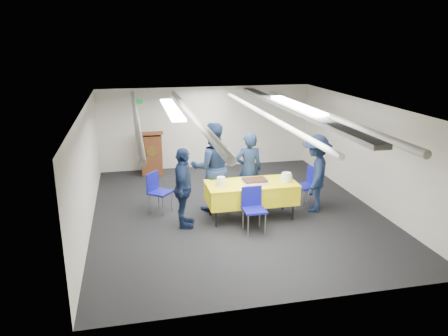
{
  "coord_description": "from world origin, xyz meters",
  "views": [
    {
      "loc": [
        -2.11,
        -8.56,
        3.64
      ],
      "look_at": [
        -0.29,
        -0.2,
        1.05
      ],
      "focal_mm": 35.0,
      "sensor_mm": 36.0,
      "label": 1
    }
  ],
  "objects_px": {
    "sailor_a": "(249,170)",
    "sailor_d": "(315,173)",
    "sailor_c": "(183,188)",
    "sailor_b": "(212,167)",
    "podium": "(151,153)",
    "chair_near": "(253,205)",
    "serving_table": "(251,193)",
    "chair_right": "(309,182)",
    "chair_left": "(157,188)",
    "sheet_cake": "(255,181)"
  },
  "relations": [
    {
      "from": "sailor_a",
      "to": "sailor_b",
      "type": "distance_m",
      "value": 0.84
    },
    {
      "from": "serving_table",
      "to": "sailor_a",
      "type": "height_order",
      "value": "sailor_a"
    },
    {
      "from": "serving_table",
      "to": "sailor_c",
      "type": "xyz_separation_m",
      "value": [
        -1.42,
        -0.13,
        0.25
      ]
    },
    {
      "from": "sailor_a",
      "to": "chair_right",
      "type": "bearing_deg",
      "value": 170.69
    },
    {
      "from": "serving_table",
      "to": "chair_right",
      "type": "bearing_deg",
      "value": 16.94
    },
    {
      "from": "podium",
      "to": "chair_right",
      "type": "relative_size",
      "value": 1.44
    },
    {
      "from": "serving_table",
      "to": "sailor_d",
      "type": "height_order",
      "value": "sailor_d"
    },
    {
      "from": "serving_table",
      "to": "sailor_d",
      "type": "bearing_deg",
      "value": 4.61
    },
    {
      "from": "podium",
      "to": "sailor_b",
      "type": "relative_size",
      "value": 0.65
    },
    {
      "from": "podium",
      "to": "chair_near",
      "type": "xyz_separation_m",
      "value": [
        1.7,
        -4.07,
        -0.08
      ]
    },
    {
      "from": "sailor_a",
      "to": "sailor_c",
      "type": "distance_m",
      "value": 1.77
    },
    {
      "from": "podium",
      "to": "sailor_d",
      "type": "relative_size",
      "value": 0.75
    },
    {
      "from": "serving_table",
      "to": "chair_near",
      "type": "height_order",
      "value": "chair_near"
    },
    {
      "from": "chair_near",
      "to": "chair_right",
      "type": "xyz_separation_m",
      "value": [
        1.59,
        1.04,
        0.0
      ]
    },
    {
      "from": "serving_table",
      "to": "chair_right",
      "type": "relative_size",
      "value": 2.13
    },
    {
      "from": "podium",
      "to": "sailor_d",
      "type": "bearing_deg",
      "value": -45.74
    },
    {
      "from": "serving_table",
      "to": "podium",
      "type": "bearing_deg",
      "value": 117.76
    },
    {
      "from": "sheet_cake",
      "to": "sailor_c",
      "type": "bearing_deg",
      "value": -176.26
    },
    {
      "from": "serving_table",
      "to": "sailor_c",
      "type": "bearing_deg",
      "value": -174.65
    },
    {
      "from": "serving_table",
      "to": "sailor_b",
      "type": "height_order",
      "value": "sailor_b"
    },
    {
      "from": "sheet_cake",
      "to": "chair_right",
      "type": "xyz_separation_m",
      "value": [
        1.4,
        0.48,
        -0.28
      ]
    },
    {
      "from": "podium",
      "to": "chair_right",
      "type": "height_order",
      "value": "podium"
    },
    {
      "from": "sheet_cake",
      "to": "chair_left",
      "type": "distance_m",
      "value": 2.12
    },
    {
      "from": "sailor_a",
      "to": "sailor_c",
      "type": "height_order",
      "value": "sailor_a"
    },
    {
      "from": "sailor_a",
      "to": "sailor_b",
      "type": "bearing_deg",
      "value": 5.4
    },
    {
      "from": "chair_near",
      "to": "chair_right",
      "type": "height_order",
      "value": "same"
    },
    {
      "from": "chair_left",
      "to": "chair_right",
      "type": "bearing_deg",
      "value": -5.5
    },
    {
      "from": "sailor_a",
      "to": "sailor_c",
      "type": "relative_size",
      "value": 1.03
    },
    {
      "from": "sailor_d",
      "to": "chair_right",
      "type": "bearing_deg",
      "value": -154.29
    },
    {
      "from": "serving_table",
      "to": "sheet_cake",
      "type": "xyz_separation_m",
      "value": [
        0.06,
        -0.04,
        0.25
      ]
    },
    {
      "from": "serving_table",
      "to": "sailor_b",
      "type": "bearing_deg",
      "value": 136.35
    },
    {
      "from": "chair_near",
      "to": "sailor_d",
      "type": "distance_m",
      "value": 1.76
    },
    {
      "from": "sailor_a",
      "to": "podium",
      "type": "bearing_deg",
      "value": -52.77
    },
    {
      "from": "sheet_cake",
      "to": "sailor_d",
      "type": "height_order",
      "value": "sailor_d"
    },
    {
      "from": "chair_left",
      "to": "sailor_d",
      "type": "bearing_deg",
      "value": -11.06
    },
    {
      "from": "podium",
      "to": "sailor_a",
      "type": "height_order",
      "value": "sailor_a"
    },
    {
      "from": "sheet_cake",
      "to": "sailor_a",
      "type": "bearing_deg",
      "value": 84.04
    },
    {
      "from": "sheet_cake",
      "to": "chair_left",
      "type": "relative_size",
      "value": 0.57
    },
    {
      "from": "chair_near",
      "to": "sailor_a",
      "type": "distance_m",
      "value": 1.36
    },
    {
      "from": "sheet_cake",
      "to": "sailor_a",
      "type": "height_order",
      "value": "sailor_a"
    },
    {
      "from": "chair_left",
      "to": "sailor_a",
      "type": "xyz_separation_m",
      "value": [
        2.01,
        -0.06,
        0.3
      ]
    },
    {
      "from": "sailor_a",
      "to": "sailor_d",
      "type": "bearing_deg",
      "value": 157.63
    },
    {
      "from": "sheet_cake",
      "to": "sailor_a",
      "type": "relative_size",
      "value": 0.3
    },
    {
      "from": "serving_table",
      "to": "sailor_c",
      "type": "height_order",
      "value": "sailor_c"
    },
    {
      "from": "chair_left",
      "to": "chair_near",
      "type": "bearing_deg",
      "value": -37.82
    },
    {
      "from": "sailor_d",
      "to": "chair_left",
      "type": "bearing_deg",
      "value": -72.86
    },
    {
      "from": "serving_table",
      "to": "chair_near",
      "type": "distance_m",
      "value": 0.6
    },
    {
      "from": "sailor_b",
      "to": "sailor_c",
      "type": "height_order",
      "value": "sailor_b"
    },
    {
      "from": "podium",
      "to": "sailor_c",
      "type": "xyz_separation_m",
      "value": [
        0.42,
        -3.62,
        0.19
      ]
    },
    {
      "from": "chair_left",
      "to": "sailor_d",
      "type": "relative_size",
      "value": 0.52
    }
  ]
}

